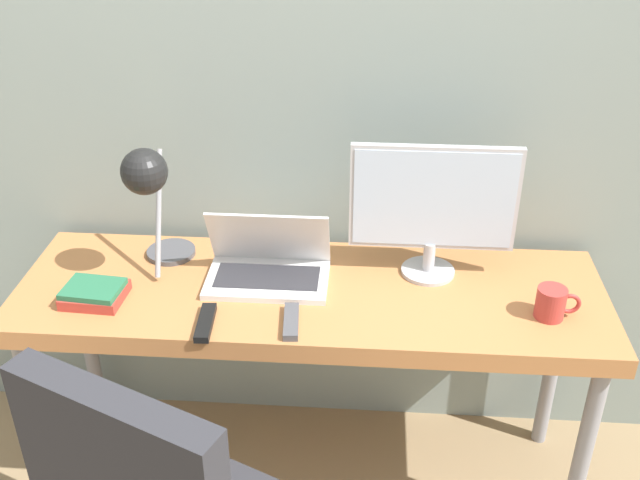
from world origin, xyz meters
TOP-DOWN VIEW (x-y plane):
  - wall_back at (0.00, 0.62)m, footprint 8.00×0.05m
  - desk at (0.00, 0.28)m, footprint 1.73×0.55m
  - laptop at (-0.13, 0.32)m, footprint 0.36×0.23m
  - monitor at (0.35, 0.39)m, footprint 0.49×0.16m
  - desk_lamp at (-0.46, 0.30)m, footprint 0.15×0.30m
  - book_stack at (-0.61, 0.17)m, footprint 0.17×0.15m
  - tv_remote at (-0.04, 0.09)m, footprint 0.05×0.16m
  - media_remote at (-0.27, 0.07)m, footprint 0.05×0.16m
  - mug at (0.68, 0.18)m, footprint 0.12×0.08m

SIDE VIEW (x-z plane):
  - desk at x=0.00m, z-range 0.31..1.06m
  - tv_remote at x=-0.04m, z-range 0.75..0.77m
  - media_remote at x=-0.27m, z-range 0.75..0.77m
  - book_stack at x=-0.61m, z-range 0.75..0.80m
  - mug at x=0.68m, z-range 0.75..0.84m
  - laptop at x=-0.13m, z-range 0.69..0.91m
  - monitor at x=0.35m, z-range 0.78..1.19m
  - desk_lamp at x=-0.46m, z-range 0.85..1.27m
  - wall_back at x=0.00m, z-range 0.00..2.60m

